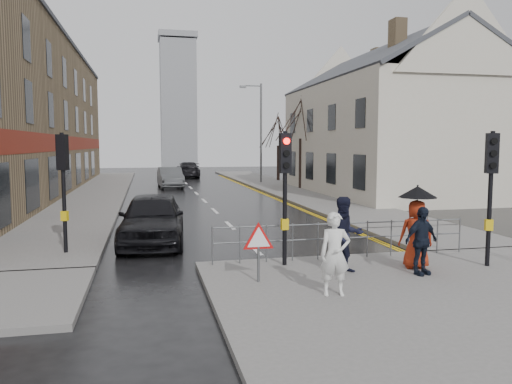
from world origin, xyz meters
name	(u,v)px	position (x,y,z in m)	size (l,w,h in m)	color
ground	(279,273)	(0.00, 0.00, 0.00)	(120.00, 120.00, 0.00)	black
near_pavement	(473,305)	(3.00, -3.50, 0.07)	(10.00, 9.00, 0.14)	#605E5B
left_pavement	(97,192)	(-6.50, 23.00, 0.07)	(4.00, 44.00, 0.14)	#605E5B
right_pavement	(276,186)	(6.50, 25.00, 0.07)	(4.00, 40.00, 0.14)	#605E5B
pavement_bridge_right	(442,238)	(6.50, 3.00, 0.07)	(4.00, 4.20, 0.14)	#605E5B
building_left_terrace	(0,116)	(-12.00, 22.00, 5.00)	(8.00, 42.00, 10.00)	#8A7150
building_right_cream	(386,120)	(12.00, 18.00, 4.78)	(9.00, 16.40, 10.10)	beige
church_tower	(178,105)	(1.50, 62.00, 9.00)	(5.00, 5.00, 18.00)	gray
traffic_signal_near_left	(285,174)	(0.20, 0.20, 2.46)	(0.28, 0.27, 3.40)	black
traffic_signal_near_right	(491,175)	(5.20, -1.00, 2.46)	(0.34, 0.33, 3.40)	black
traffic_signal_far_left	(63,171)	(-5.50, 3.00, 2.46)	(0.34, 0.33, 3.40)	black
guard_railing_front	(343,232)	(1.95, 0.60, 0.86)	(7.14, 0.04, 1.00)	#595B5E
warning_sign	(259,242)	(-0.80, -1.21, 1.04)	(0.80, 0.07, 1.35)	#595B5E
street_lamp	(259,126)	(5.82, 28.00, 4.71)	(1.83, 0.25, 8.00)	#595B5E
tree_near	(301,117)	(7.50, 22.00, 5.14)	(2.40, 2.40, 6.58)	#30201B
tree_far	(278,131)	(8.00, 30.00, 4.42)	(2.40, 2.40, 5.64)	#30201B
pedestrian_a	(335,254)	(0.50, -2.50, 0.99)	(0.62, 0.41, 1.70)	silver
pedestrian_b	(345,235)	(1.40, -0.84, 1.05)	(0.89, 0.69, 1.83)	black
pedestrian_with_umbrella	(417,224)	(3.30, -0.82, 1.26)	(0.96, 0.96, 2.05)	#A22A12
pedestrian_d	(421,241)	(3.09, -1.40, 0.95)	(0.95, 0.39, 1.62)	black
car_parked	(152,218)	(-3.05, 4.38, 0.83)	(1.97, 4.89, 1.67)	black
car_mid	(170,178)	(-1.48, 25.61, 0.77)	(1.63, 4.67, 1.54)	#424547
car_far	(188,170)	(0.78, 36.91, 0.77)	(2.16, 5.32, 1.54)	black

